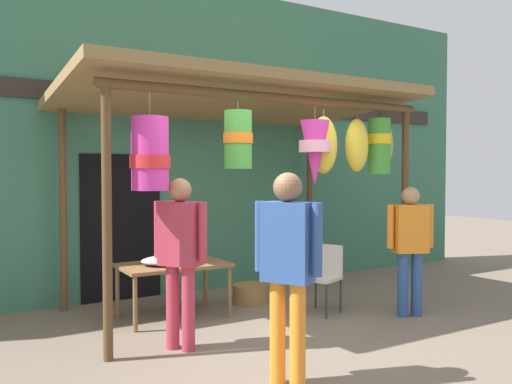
# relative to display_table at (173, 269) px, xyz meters

# --- Properties ---
(ground_plane) EXTENTS (30.00, 30.00, 0.00)m
(ground_plane) POSITION_rel_display_table_xyz_m (0.48, -1.22, -0.59)
(ground_plane) COLOR #756656
(shop_facade) EXTENTS (11.65, 0.29, 4.51)m
(shop_facade) POSITION_rel_display_table_xyz_m (0.47, 1.34, 1.66)
(shop_facade) COLOR #387056
(shop_facade) RESTS_ON ground_plane
(market_stall_canopy) EXTENTS (4.33, 2.57, 2.84)m
(market_stall_canopy) POSITION_rel_display_table_xyz_m (0.92, -0.30, 1.87)
(market_stall_canopy) COLOR brown
(market_stall_canopy) RESTS_ON ground_plane
(display_table) EXTENTS (1.27, 0.78, 0.66)m
(display_table) POSITION_rel_display_table_xyz_m (0.00, 0.00, 0.00)
(display_table) COLOR brown
(display_table) RESTS_ON ground_plane
(flower_heap_on_table) EXTENTS (0.78, 0.55, 0.10)m
(flower_heap_on_table) POSITION_rel_display_table_xyz_m (0.01, -0.03, 0.12)
(flower_heap_on_table) COLOR pink
(flower_heap_on_table) RESTS_ON display_table
(folding_chair) EXTENTS (0.52, 0.52, 0.84)m
(folding_chair) POSITION_rel_display_table_xyz_m (1.71, -0.73, -0.09)
(folding_chair) COLOR beige
(folding_chair) RESTS_ON ground_plane
(wicker_basket_by_table) EXTENTS (0.47, 0.47, 0.25)m
(wicker_basket_by_table) POSITION_rel_display_table_xyz_m (1.14, 0.12, -0.46)
(wicker_basket_by_table) COLOR olive
(wicker_basket_by_table) RESTS_ON ground_plane
(vendor_in_orange) EXTENTS (0.39, 0.52, 1.75)m
(vendor_in_orange) POSITION_rel_display_table_xyz_m (0.02, -2.42, 0.45)
(vendor_in_orange) COLOR orange
(vendor_in_orange) RESTS_ON ground_plane
(customer_foreground) EXTENTS (0.56, 0.35, 1.58)m
(customer_foreground) POSITION_rel_display_table_xyz_m (2.50, -1.41, 0.33)
(customer_foreground) COLOR #2D5193
(customer_foreground) RESTS_ON ground_plane
(shopper_by_bananas) EXTENTS (0.41, 0.50, 1.69)m
(shopper_by_bananas) POSITION_rel_display_table_xyz_m (-0.38, -1.13, 0.41)
(shopper_by_bananas) COLOR #B23347
(shopper_by_bananas) RESTS_ON ground_plane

